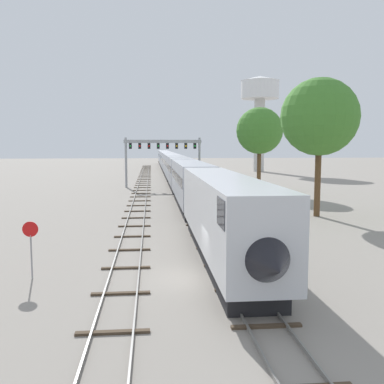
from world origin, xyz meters
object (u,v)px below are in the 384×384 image
object	(u,v)px
trackside_tree_mid	(320,117)
passenger_train	(172,165)
stop_sign	(31,242)
water_tower	(260,97)
signal_gantry	(163,150)
trackside_tree_left	(260,131)

from	to	relation	value
trackside_tree_mid	passenger_train	bearing A→B (deg)	103.16
stop_sign	water_tower	bearing A→B (deg)	68.87
water_tower	passenger_train	bearing A→B (deg)	-138.34
water_tower	trackside_tree_mid	distance (m)	69.93
signal_gantry	trackside_tree_mid	xyz separation A→B (m)	(13.44, -29.37, 3.32)
water_tower	stop_sign	world-z (taller)	water_tower
stop_sign	trackside_tree_left	xyz separation A→B (m)	(20.90, 37.64, 6.67)
signal_gantry	stop_sign	xyz separation A→B (m)	(-7.75, -46.37, -3.91)
water_tower	stop_sign	size ratio (longest dim) A/B	8.19
passenger_train	stop_sign	distance (m)	65.64
passenger_train	stop_sign	xyz separation A→B (m)	(-10.00, -64.87, -0.74)
water_tower	trackside_tree_left	xyz separation A→B (m)	(-12.05, -47.65, -9.94)
passenger_train	signal_gantry	xyz separation A→B (m)	(-2.25, -18.50, 3.17)
signal_gantry	trackside_tree_mid	world-z (taller)	trackside_tree_mid
signal_gantry	water_tower	world-z (taller)	water_tower
stop_sign	trackside_tree_left	distance (m)	43.57
passenger_train	water_tower	bearing A→B (deg)	41.66
passenger_train	trackside_tree_mid	world-z (taller)	trackside_tree_mid
water_tower	trackside_tree_left	distance (m)	50.14
trackside_tree_mid	stop_sign	bearing A→B (deg)	-141.27
trackside_tree_left	trackside_tree_mid	xyz separation A→B (m)	(0.29, -20.65, 0.56)
passenger_train	water_tower	distance (m)	34.58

